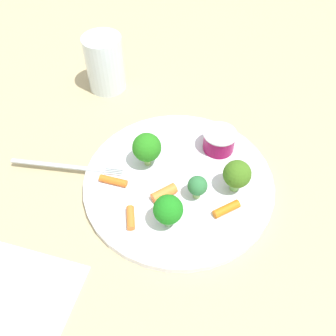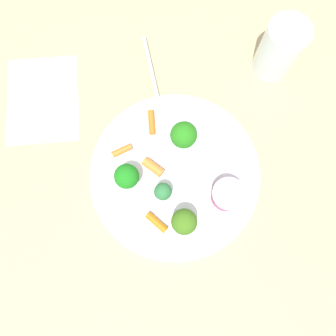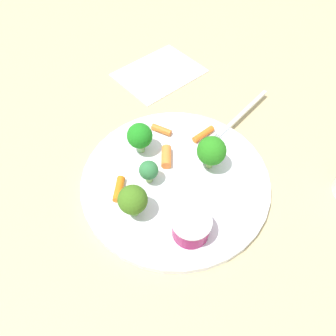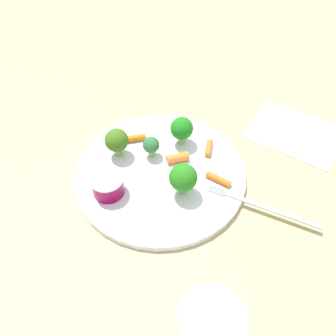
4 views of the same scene
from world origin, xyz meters
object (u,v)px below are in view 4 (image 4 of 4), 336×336
broccoli_floret_1 (151,145)px  napkin (295,133)px  sauce_cup (108,185)px  drinking_glass (208,333)px  carrot_stick_3 (218,179)px  fork (261,206)px  broccoli_floret_0 (183,178)px  carrot_stick_2 (209,148)px  broccoli_floret_3 (117,141)px  broccoli_floret_2 (182,129)px  carrot_stick_0 (135,138)px  plate (160,173)px  carrot_stick_1 (178,158)px

broccoli_floret_1 → napkin: bearing=49.7°
sauce_cup → drinking_glass: bearing=-22.8°
carrot_stick_3 → fork: 0.08m
sauce_cup → broccoli_floret_1: 0.11m
broccoli_floret_0 → carrot_stick_2: size_ratio=1.69×
napkin → carrot_stick_2: bearing=-126.0°
broccoli_floret_3 → fork: 0.26m
broccoli_floret_2 → broccoli_floret_3: (-0.07, -0.09, -0.00)m
sauce_cup → napkin: sauce_cup is taller
carrot_stick_0 → carrot_stick_2: (0.12, 0.06, -0.00)m
broccoli_floret_3 → broccoli_floret_2: bearing=50.2°
broccoli_floret_2 → carrot_stick_0: bearing=-147.9°
plate → broccoli_floret_2: broccoli_floret_2 is taller
broccoli_floret_3 → carrot_stick_0: (0.00, 0.04, -0.03)m
carrot_stick_1 → carrot_stick_3: carrot_stick_1 is taller
sauce_cup → carrot_stick_0: 0.12m
sauce_cup → carrot_stick_0: bearing=109.0°
carrot_stick_3 → broccoli_floret_0: bearing=-123.7°
fork → napkin: 0.21m
carrot_stick_0 → carrot_stick_1: carrot_stick_1 is taller
drinking_glass → carrot_stick_3: bearing=116.8°
broccoli_floret_2 → sauce_cup: bearing=-101.2°
carrot_stick_1 → carrot_stick_2: bearing=59.8°
broccoli_floret_3 → drinking_glass: bearing=-31.4°
plate → fork: (0.17, 0.03, 0.01)m
carrot_stick_2 → napkin: size_ratio=0.21×
broccoli_floret_2 → fork: bearing=-14.1°
broccoli_floret_1 → napkin: 0.29m
drinking_glass → sauce_cup: bearing=157.2°
plate → carrot_stick_0: size_ratio=7.18×
plate → broccoli_floret_1: bearing=148.8°
drinking_glass → napkin: (-0.06, 0.43, -0.05)m
carrot_stick_0 → drinking_glass: drinking_glass is taller
drinking_glass → napkin: bearing=97.7°
plate → fork: fork is taller
broccoli_floret_1 → broccoli_floret_2: broccoli_floret_2 is taller
broccoli_floret_2 → carrot_stick_2: (0.05, 0.01, -0.03)m
broccoli_floret_3 → carrot_stick_1: broccoli_floret_3 is taller
broccoli_floret_3 → napkin: broccoli_floret_3 is taller
sauce_cup → carrot_stick_1: bearing=66.5°
broccoli_floret_1 → broccoli_floret_2: 0.06m
carrot_stick_1 → napkin: bearing=55.5°
fork → broccoli_floret_3: bearing=-170.3°
carrot_stick_3 → carrot_stick_2: bearing=133.8°
carrot_stick_0 → broccoli_floret_2: bearing=32.1°
broccoli_floret_0 → fork: (0.12, 0.05, -0.04)m
broccoli_floret_0 → drinking_glass: drinking_glass is taller
broccoli_floret_1 → drinking_glass: 0.32m
broccoli_floret_0 → fork: bearing=22.5°
broccoli_floret_3 → fork: broccoli_floret_3 is taller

